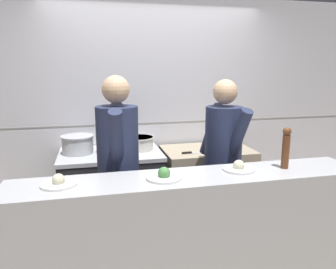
% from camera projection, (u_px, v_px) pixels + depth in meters
% --- Properties ---
extents(wall_back_tiled, '(8.00, 0.06, 2.60)m').
position_uv_depth(wall_back_tiled, '(155.00, 110.00, 3.91)').
color(wall_back_tiled, silver).
rests_on(wall_back_tiled, ground_plane).
extents(oven_range, '(1.07, 0.71, 0.91)m').
position_uv_depth(oven_range, '(112.00, 193.00, 3.57)').
color(oven_range, '#232326').
rests_on(oven_range, ground_plane).
extents(prep_counter, '(1.00, 0.65, 0.89)m').
position_uv_depth(prep_counter, '(207.00, 186.00, 3.82)').
color(prep_counter, gray).
rests_on(prep_counter, ground_plane).
extents(pass_counter, '(2.68, 0.45, 1.02)m').
position_uv_depth(pass_counter, '(192.00, 239.00, 2.52)').
color(pass_counter, '#B7BABF').
rests_on(pass_counter, ground_plane).
extents(stock_pot, '(0.34, 0.34, 0.19)m').
position_uv_depth(stock_pot, '(78.00, 144.00, 3.42)').
color(stock_pot, '#B7BABF').
rests_on(stock_pot, oven_range).
extents(sauce_pot, '(0.27, 0.27, 0.20)m').
position_uv_depth(sauce_pot, '(110.00, 143.00, 3.46)').
color(sauce_pot, '#2D2D33').
rests_on(sauce_pot, oven_range).
extents(braising_pot, '(0.32, 0.32, 0.14)m').
position_uv_depth(braising_pot, '(139.00, 143.00, 3.58)').
color(braising_pot, beige).
rests_on(braising_pot, oven_range).
extents(chefs_knife, '(0.34, 0.05, 0.02)m').
position_uv_depth(chefs_knife, '(194.00, 152.00, 3.55)').
color(chefs_knife, '#B7BABF').
rests_on(chefs_knife, prep_counter).
extents(plated_dish_main, '(0.25, 0.25, 0.09)m').
position_uv_depth(plated_dish_main, '(59.00, 183.00, 2.22)').
color(plated_dish_main, white).
rests_on(plated_dish_main, pass_counter).
extents(plated_dish_appetiser, '(0.26, 0.26, 0.09)m').
position_uv_depth(plated_dish_appetiser, '(164.00, 176.00, 2.35)').
color(plated_dish_appetiser, white).
rests_on(plated_dish_appetiser, pass_counter).
extents(plated_dish_dessert, '(0.25, 0.25, 0.09)m').
position_uv_depth(plated_dish_dessert, '(239.00, 168.00, 2.54)').
color(plated_dish_dessert, white).
rests_on(plated_dish_dessert, pass_counter).
extents(pepper_mill, '(0.07, 0.07, 0.33)m').
position_uv_depth(pepper_mill, '(286.00, 147.00, 2.57)').
color(pepper_mill, brown).
rests_on(pepper_mill, pass_counter).
extents(chef_head_cook, '(0.39, 0.76, 1.74)m').
position_uv_depth(chef_head_cook, '(118.00, 166.00, 2.81)').
color(chef_head_cook, black).
rests_on(chef_head_cook, ground_plane).
extents(chef_sous, '(0.41, 0.74, 1.70)m').
position_uv_depth(chef_sous, '(223.00, 160.00, 3.09)').
color(chef_sous, black).
rests_on(chef_sous, ground_plane).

